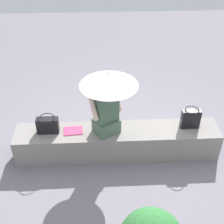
{
  "coord_description": "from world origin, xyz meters",
  "views": [
    {
      "loc": [
        0.26,
        3.5,
        3.37
      ],
      "look_at": [
        0.08,
        0.01,
        0.82
      ],
      "focal_mm": 48.61,
      "sensor_mm": 36.0,
      "label": 1
    }
  ],
  "objects": [
    {
      "name": "magazine",
      "position": [
        0.66,
        -0.02,
        0.47
      ],
      "size": [
        0.3,
        0.22,
        0.01
      ],
      "primitive_type": "cube",
      "rotation": [
        0.0,
        0.0,
        0.09
      ],
      "color": "#D83866",
      "rests_on": "stone_bench"
    },
    {
      "name": "stone_bench",
      "position": [
        0.0,
        0.0,
        0.23
      ],
      "size": [
        3.08,
        0.5,
        0.47
      ],
      "primitive_type": "cube",
      "color": "gray",
      "rests_on": "ground"
    },
    {
      "name": "handbag_black",
      "position": [
        -1.09,
        -0.03,
        0.63
      ],
      "size": [
        0.28,
        0.21,
        0.33
      ],
      "color": "black",
      "rests_on": "stone_bench"
    },
    {
      "name": "ground_plane",
      "position": [
        0.0,
        0.0,
        0.0
      ],
      "size": [
        14.0,
        14.0,
        0.0
      ],
      "primitive_type": "plane",
      "color": "slate"
    },
    {
      "name": "parasol",
      "position": [
        0.13,
        0.05,
        1.38
      ],
      "size": [
        0.79,
        0.79,
        1.04
      ],
      "color": "#B7B7BC",
      "rests_on": "stone_bench"
    },
    {
      "name": "tote_bag_canvas",
      "position": [
        1.03,
        -0.02,
        0.6
      ],
      "size": [
        0.32,
        0.23,
        0.27
      ],
      "color": "black",
      "rests_on": "stone_bench"
    },
    {
      "name": "person_seated",
      "position": [
        0.17,
        0.01,
        0.85
      ],
      "size": [
        0.51,
        0.41,
        0.9
      ],
      "color": "#47664C",
      "rests_on": "stone_bench"
    }
  ]
}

